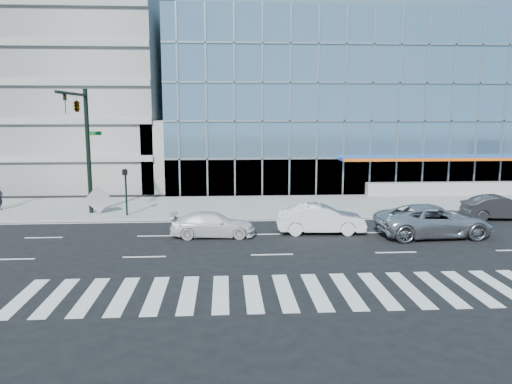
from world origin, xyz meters
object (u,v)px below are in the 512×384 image
(ped_signal_post, at_px, (126,185))
(white_suv, at_px, (213,224))
(white_sedan, at_px, (321,219))
(traffic_signal, at_px, (80,121))
(silver_suv, at_px, (434,221))
(dark_sedan, at_px, (500,208))
(tilted_panel, at_px, (98,200))

(ped_signal_post, bearing_deg, white_suv, -42.91)
(ped_signal_post, distance_m, white_sedan, 12.64)
(traffic_signal, height_order, white_suv, traffic_signal)
(silver_suv, distance_m, dark_sedan, 7.21)
(white_sedan, bearing_deg, white_suv, 96.35)
(white_sedan, xyz_separation_m, tilted_panel, (-13.56, 5.59, 0.27))
(white_sedan, distance_m, tilted_panel, 14.67)
(dark_sedan, relative_size, tilted_panel, 3.49)
(white_suv, bearing_deg, white_sedan, -85.32)
(traffic_signal, relative_size, white_sedan, 1.65)
(ped_signal_post, distance_m, white_suv, 7.80)
(silver_suv, distance_m, white_sedan, 6.11)
(traffic_signal, distance_m, silver_suv, 21.53)
(white_suv, relative_size, tilted_panel, 3.52)
(traffic_signal, relative_size, dark_sedan, 1.76)
(white_sedan, distance_m, dark_sedan, 12.34)
(ped_signal_post, bearing_deg, white_sedan, -22.51)
(ped_signal_post, xyz_separation_m, dark_sedan, (23.61, -1.95, -1.39))
(traffic_signal, distance_m, white_suv, 10.93)
(dark_sedan, bearing_deg, white_sedan, 107.95)
(ped_signal_post, bearing_deg, silver_suv, -18.65)
(silver_suv, relative_size, white_suv, 1.36)
(ped_signal_post, distance_m, silver_suv, 18.63)
(white_sedan, height_order, dark_sedan, white_sedan)
(ped_signal_post, relative_size, tilted_panel, 2.31)
(white_sedan, xyz_separation_m, dark_sedan, (12.00, 2.87, -0.05))
(silver_suv, xyz_separation_m, dark_sedan, (6.00, 4.00, -0.11))
(white_suv, distance_m, dark_sedan, 18.29)
(ped_signal_post, height_order, white_suv, ped_signal_post)
(dark_sedan, distance_m, tilted_panel, 25.71)
(silver_suv, bearing_deg, tilted_panel, 68.09)
(ped_signal_post, bearing_deg, traffic_signal, -171.48)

